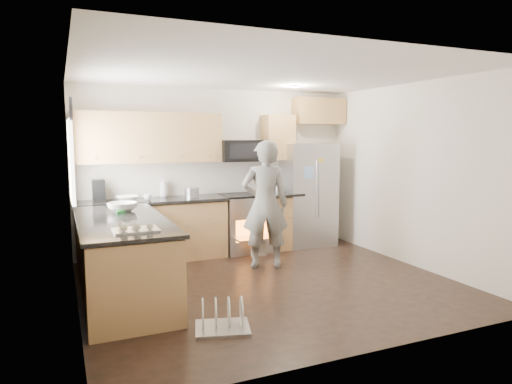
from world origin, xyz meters
name	(u,v)px	position (x,y,z in m)	size (l,w,h in m)	color
ground	(270,284)	(0.00, 0.00, 0.00)	(4.50, 4.50, 0.00)	black
room_shell	(267,151)	(-0.04, 0.02, 1.67)	(4.54, 4.04, 2.62)	silver
back_cabinet_run	(187,194)	(-0.59, 1.75, 0.96)	(4.45, 0.64, 2.50)	#A37941
peninsula	(123,258)	(-1.75, 0.25, 0.46)	(0.96, 2.36, 1.04)	#A37941
stove_range	(245,210)	(0.35, 1.69, 0.68)	(0.76, 0.97, 1.79)	#B7B7BC
refrigerator	(308,195)	(1.50, 1.70, 0.86)	(0.88, 0.70, 1.73)	#B7B7BC
person	(265,205)	(0.26, 0.72, 0.90)	(0.66, 0.43, 1.80)	gray
dish_rack	(222,321)	(-1.00, -1.05, 0.09)	(0.61, 0.54, 0.32)	#B7B7BC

